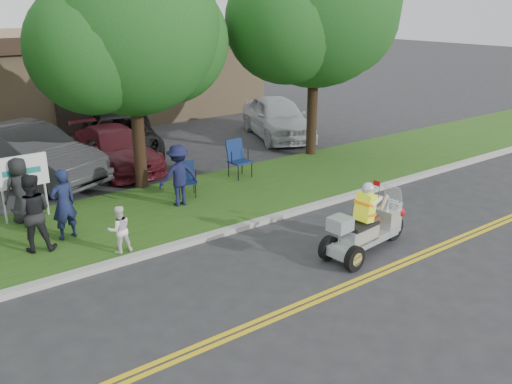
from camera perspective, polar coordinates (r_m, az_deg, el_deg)
ground at (r=10.51m, az=2.87°, el=-10.76°), size 120.00×120.00×0.00m
centerline_near at (r=10.13m, az=4.99°, el=-12.03°), size 60.00×0.10×0.01m
centerline_far at (r=10.23m, az=4.39°, el=-11.67°), size 60.00×0.10×0.01m
curb at (r=12.72m, az=-5.89°, el=-4.91°), size 60.00×0.25×0.12m
grass_verge at (r=14.47m, az=-10.28°, el=-2.05°), size 60.00×4.00×0.10m
commercial_building at (r=27.30m, az=-20.06°, el=11.43°), size 18.00×8.20×4.00m
tree_mid at (r=15.60m, az=-12.89°, el=15.87°), size 5.88×4.80×7.05m
tree_right at (r=19.03m, az=6.37°, el=18.58°), size 6.86×5.60×8.07m
business_sign at (r=14.46m, az=-23.42°, el=1.64°), size 1.25×0.06×1.75m
trike_scooter at (r=12.09m, az=11.51°, el=-3.85°), size 2.55×0.89×1.66m
lawn_chair_a at (r=15.28m, az=-7.38°, el=1.63°), size 0.67×0.68×0.96m
lawn_chair_b at (r=16.80m, az=-1.98°, el=3.81°), size 0.64×0.67×1.16m
spectator_adult_left at (r=13.03m, az=-19.60°, el=-1.23°), size 0.67×0.50×1.66m
spectator_adult_mid at (r=12.62m, az=-22.50°, el=-2.05°), size 1.03×0.92×1.74m
spectator_chair_a at (r=14.47m, az=-8.16°, el=1.76°), size 1.14×0.76×1.65m
spectator_chair_b at (r=14.44m, az=-23.53°, el=0.21°), size 0.91×0.72×1.64m
child_right at (r=12.06m, az=-14.19°, el=-3.83°), size 0.56×0.46×1.07m
parked_car_left at (r=17.88m, az=-23.11°, el=3.66°), size 3.87×5.72×1.78m
parked_car_mid at (r=19.88m, az=-14.03°, el=5.71°), size 4.07×5.93×1.51m
parked_car_right at (r=18.58m, az=-14.55°, el=4.46°), size 1.98×4.67×1.35m
parked_car_far_right at (r=22.17m, az=2.26°, el=7.87°), size 3.53×5.27×1.67m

